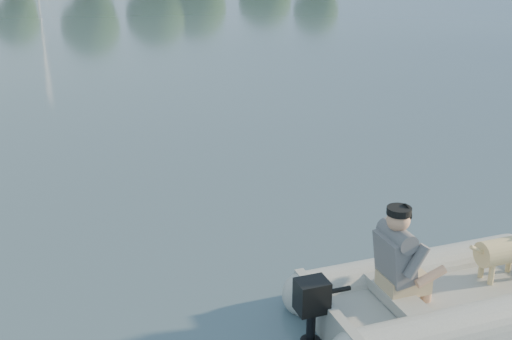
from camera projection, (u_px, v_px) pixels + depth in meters
water at (364, 317)px, 6.10m from camera, size 160.00×160.00×0.00m
dinghy at (456, 261)px, 6.03m from camera, size 4.94×4.10×1.25m
man at (397, 254)px, 5.81m from camera, size 0.76×0.69×0.96m
dog at (502, 255)px, 6.28m from camera, size 0.88×0.48×0.56m
outboard_motor at (311, 314)px, 5.64m from camera, size 0.42×0.34×0.70m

